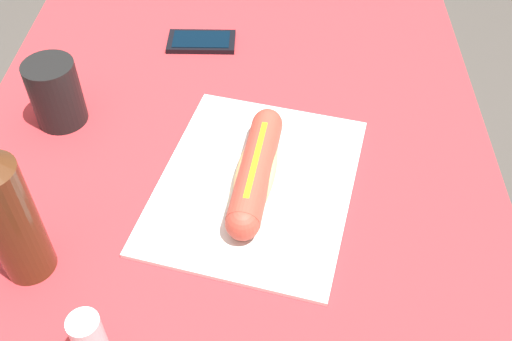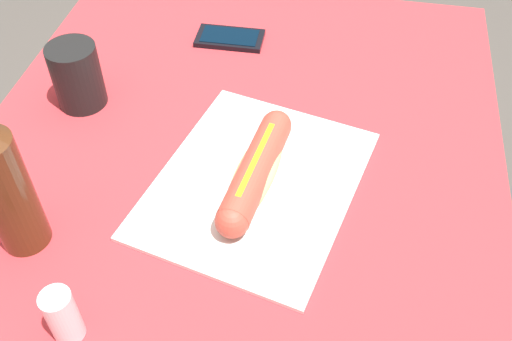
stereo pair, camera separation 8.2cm
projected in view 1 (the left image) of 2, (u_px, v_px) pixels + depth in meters
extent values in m
cylinder|color=brown|center=(126.00, 151.00, 1.44)|extent=(0.07, 0.07, 0.69)
cylinder|color=brown|center=(367.00, 158.00, 1.42)|extent=(0.07, 0.07, 0.69)
cube|color=brown|center=(229.00, 159.00, 0.91)|extent=(0.90, 0.75, 0.03)
cube|color=#B72D33|center=(229.00, 151.00, 0.90)|extent=(0.96, 0.81, 0.00)
cube|color=silver|center=(256.00, 183.00, 0.85)|extent=(0.39, 0.34, 0.01)
ellipsoid|color=#E5BC75|center=(256.00, 172.00, 0.83)|extent=(0.19, 0.08, 0.04)
cylinder|color=#B24233|center=(256.00, 170.00, 0.82)|extent=(0.20, 0.07, 0.05)
sphere|color=#B24233|center=(243.00, 223.00, 0.76)|extent=(0.05, 0.05, 0.05)
sphere|color=#B24233|center=(267.00, 124.00, 0.89)|extent=(0.05, 0.05, 0.05)
cube|color=yellow|center=(256.00, 159.00, 0.81)|extent=(0.15, 0.03, 0.00)
cube|color=black|center=(201.00, 42.00, 1.09)|extent=(0.07, 0.13, 0.01)
cube|color=black|center=(201.00, 39.00, 1.08)|extent=(0.06, 0.11, 0.00)
cylinder|color=#4C2814|center=(11.00, 222.00, 0.69)|extent=(0.06, 0.06, 0.18)
cylinder|color=black|center=(56.00, 93.00, 0.91)|extent=(0.08, 0.08, 0.11)
cylinder|color=silver|center=(90.00, 340.00, 0.64)|extent=(0.04, 0.04, 0.08)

